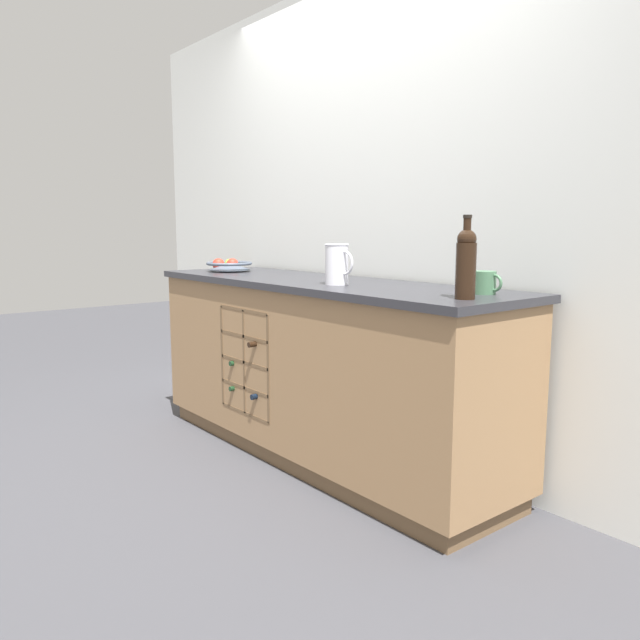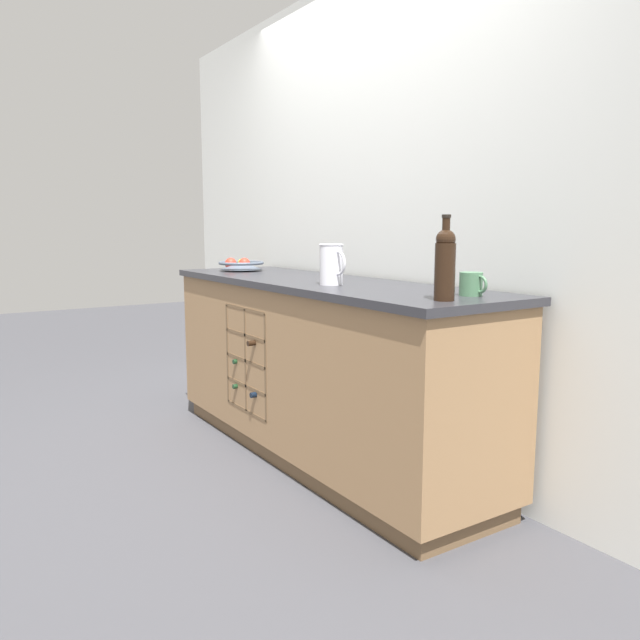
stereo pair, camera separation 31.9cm
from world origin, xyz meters
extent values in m
plane|color=#424247|center=(0.00, 0.00, 0.00)|extent=(14.00, 14.00, 0.00)
cube|color=silver|center=(0.00, 0.37, 1.27)|extent=(4.64, 0.06, 2.55)
cube|color=brown|center=(0.00, 0.00, 0.04)|extent=(2.18, 0.54, 0.09)
cube|color=#99724C|center=(0.00, 0.00, 0.49)|extent=(2.24, 0.60, 0.81)
cube|color=#2D2D33|center=(0.00, 0.00, 0.92)|extent=(2.28, 0.64, 0.03)
cube|color=brown|center=(-0.26, -0.20, 0.50)|extent=(0.45, 0.01, 0.55)
cube|color=brown|center=(-0.48, -0.25, 0.50)|extent=(0.02, 0.10, 0.55)
cube|color=brown|center=(-0.03, -0.25, 0.50)|extent=(0.02, 0.10, 0.55)
cube|color=brown|center=(-0.26, -0.25, 0.23)|extent=(0.45, 0.10, 0.02)
cube|color=brown|center=(-0.26, -0.25, 0.37)|extent=(0.45, 0.10, 0.02)
cube|color=brown|center=(-0.26, -0.25, 0.50)|extent=(0.45, 0.10, 0.02)
cube|color=brown|center=(-0.26, -0.25, 0.64)|extent=(0.45, 0.10, 0.02)
cube|color=brown|center=(-0.26, -0.25, 0.78)|extent=(0.45, 0.10, 0.02)
cube|color=brown|center=(-0.26, -0.25, 0.50)|extent=(0.02, 0.10, 0.55)
cylinder|color=#19381E|center=(-0.37, -0.14, 0.34)|extent=(0.07, 0.20, 0.07)
cylinder|color=#19381E|center=(-0.37, -0.28, 0.34)|extent=(0.03, 0.08, 0.03)
cylinder|color=black|center=(-0.14, -0.15, 0.35)|extent=(0.08, 0.20, 0.08)
cylinder|color=black|center=(-0.14, -0.29, 0.35)|extent=(0.03, 0.08, 0.03)
cylinder|color=#19381E|center=(-0.37, -0.15, 0.48)|extent=(0.07, 0.19, 0.07)
cylinder|color=#19381E|center=(-0.37, -0.28, 0.48)|extent=(0.03, 0.08, 0.03)
cylinder|color=black|center=(-0.14, -0.17, 0.62)|extent=(0.07, 0.19, 0.07)
cylinder|color=black|center=(-0.14, -0.30, 0.62)|extent=(0.03, 0.08, 0.03)
cylinder|color=#4C5666|center=(-0.83, -0.04, 0.94)|extent=(0.12, 0.12, 0.01)
cone|color=#4C5666|center=(-0.83, -0.04, 0.97)|extent=(0.26, 0.26, 0.05)
torus|color=#4C5666|center=(-0.83, -0.04, 0.98)|extent=(0.28, 0.28, 0.02)
sphere|color=red|center=(-0.83, -0.02, 0.98)|extent=(0.07, 0.07, 0.07)
sphere|color=red|center=(-0.88, -0.09, 0.98)|extent=(0.07, 0.07, 0.07)
sphere|color=#7FA838|center=(-0.89, 0.00, 0.97)|extent=(0.07, 0.07, 0.07)
cylinder|color=white|center=(0.25, -0.10, 1.03)|extent=(0.11, 0.11, 0.19)
torus|color=white|center=(0.25, -0.10, 1.12)|extent=(0.11, 0.11, 0.01)
torus|color=white|center=(0.30, -0.10, 1.04)|extent=(0.11, 0.01, 0.11)
cylinder|color=#4C7A56|center=(0.93, 0.10, 0.98)|extent=(0.09, 0.09, 0.09)
torus|color=#4C7A56|center=(0.98, 0.10, 0.98)|extent=(0.07, 0.01, 0.07)
cylinder|color=black|center=(1.00, -0.11, 1.04)|extent=(0.08, 0.08, 0.21)
sphere|color=black|center=(1.00, -0.11, 1.16)|extent=(0.07, 0.07, 0.07)
cylinder|color=black|center=(1.00, -0.11, 1.19)|extent=(0.03, 0.03, 0.09)
cylinder|color=black|center=(1.00, -0.11, 1.24)|extent=(0.03, 0.03, 0.01)
camera|label=1|loc=(2.47, -1.98, 1.20)|focal=35.00mm
camera|label=2|loc=(2.65, -1.72, 1.20)|focal=35.00mm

